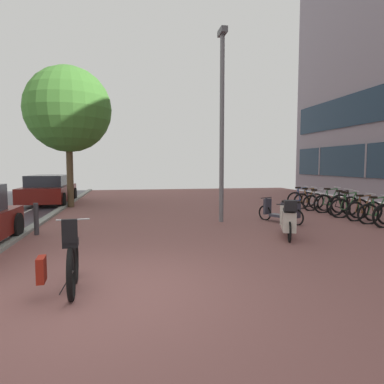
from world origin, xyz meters
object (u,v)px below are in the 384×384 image
at_px(bicycle_rack_03, 378,214).
at_px(lamp_post, 222,117).
at_px(street_tree, 68,110).
at_px(bicycle_rack_06, 343,206).
at_px(bicycle_rack_09, 309,201).
at_px(bicycle_rack_07, 331,203).
at_px(bicycle_rack_05, 349,208).
at_px(bicycle_rack_08, 318,202).
at_px(parked_car_far, 49,190).
at_px(bicycle_rack_04, 364,211).
at_px(bicycle_foreground, 70,263).
at_px(scooter_near, 284,211).
at_px(bollard_far, 36,219).
at_px(bicycle_rack_10, 301,199).
at_px(scooter_mid, 288,220).

height_order(bicycle_rack_03, lamp_post, lamp_post).
height_order(lamp_post, street_tree, lamp_post).
xyz_separation_m(bicycle_rack_06, bicycle_rack_09, (-0.27, 1.88, -0.01)).
distance_m(bicycle_rack_07, lamp_post, 5.58).
bearing_deg(bicycle_rack_03, bicycle_rack_05, 93.32).
relative_size(bicycle_rack_09, lamp_post, 0.22).
relative_size(bicycle_rack_07, bicycle_rack_08, 1.12).
xyz_separation_m(bicycle_rack_06, parked_car_far, (-11.21, 5.79, 0.30)).
bearing_deg(bicycle_rack_07, bicycle_rack_08, 106.61).
distance_m(bicycle_rack_04, bicycle_rack_07, 1.88).
bearing_deg(bicycle_rack_04, bicycle_rack_03, -90.92).
distance_m(bicycle_rack_05, parked_car_far, 12.77).
height_order(bicycle_foreground, scooter_near, bicycle_foreground).
relative_size(bicycle_rack_03, bicycle_rack_04, 0.95).
distance_m(bicycle_foreground, lamp_post, 7.13).
height_order(bicycle_foreground, bollard_far, bicycle_foreground).
height_order(bicycle_rack_10, scooter_near, bicycle_rack_10).
relative_size(bicycle_rack_03, bicycle_rack_08, 0.97).
height_order(bicycle_rack_04, lamp_post, lamp_post).
distance_m(bicycle_rack_10, parked_car_far, 11.44).
height_order(bicycle_rack_06, lamp_post, lamp_post).
xyz_separation_m(bicycle_rack_10, scooter_mid, (-3.43, -5.74, 0.13)).
bearing_deg(bicycle_rack_08, bicycle_foreground, -138.68).
relative_size(bicycle_rack_04, scooter_near, 0.85).
bearing_deg(bicycle_rack_03, bicycle_rack_07, 88.80).
xyz_separation_m(scooter_near, bollard_far, (-7.10, -0.48, 0.03)).
xyz_separation_m(bicycle_rack_05, street_tree, (-9.83, 4.90, 3.77)).
height_order(bicycle_rack_03, bicycle_rack_08, bicycle_rack_03).
relative_size(bicycle_rack_03, bicycle_rack_10, 0.98).
relative_size(bicycle_rack_03, scooter_near, 0.81).
relative_size(bicycle_rack_06, lamp_post, 0.22).
relative_size(bicycle_rack_05, bollard_far, 1.57).
bearing_deg(bicycle_rack_09, bicycle_rack_10, 88.89).
relative_size(bicycle_rack_09, street_tree, 0.22).
bearing_deg(street_tree, bicycle_foreground, -80.87).
relative_size(bicycle_rack_06, scooter_near, 0.87).
height_order(bicycle_rack_05, bicycle_rack_09, bicycle_rack_05).
bearing_deg(bicycle_rack_03, bicycle_rack_06, 86.83).
relative_size(bicycle_rack_04, bicycle_rack_08, 1.03).
relative_size(bicycle_rack_07, bollard_far, 1.71).
relative_size(bicycle_rack_10, street_tree, 0.21).
xyz_separation_m(bicycle_rack_07, bicycle_rack_10, (-0.20, 1.88, -0.03)).
height_order(bicycle_rack_09, lamp_post, lamp_post).
height_order(bicycle_rack_03, street_tree, street_tree).
bearing_deg(bicycle_foreground, lamp_post, 55.24).
bearing_deg(bollard_far, bicycle_rack_05, 5.97).
bearing_deg(bicycle_rack_07, parked_car_far, 155.16).
height_order(bicycle_rack_10, street_tree, street_tree).
bearing_deg(bicycle_rack_10, scooter_mid, -120.91).
xyz_separation_m(bicycle_rack_04, lamp_post, (-4.56, 0.71, 2.97)).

